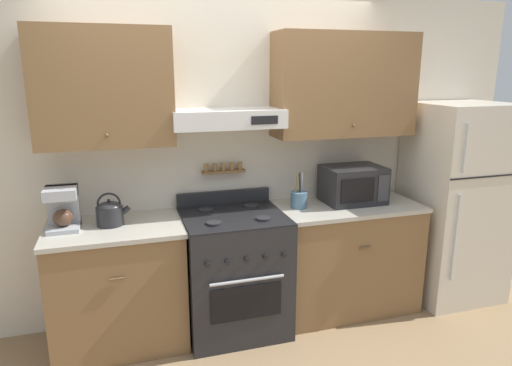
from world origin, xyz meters
The scene contains 10 objects.
ground_plane centered at (0.00, 0.00, 0.00)m, with size 16.00×16.00×0.00m, color #937551.
wall_back centered at (0.05, 0.60, 1.47)m, with size 5.20×0.46×2.55m.
counter_left centered at (-0.85, 0.33, 0.45)m, with size 0.94×0.64×0.91m.
counter_right centered at (0.96, 0.33, 0.45)m, with size 1.16×0.64×0.91m.
stove_range centered at (0.00, 0.28, 0.46)m, with size 0.75×0.72×1.02m.
refrigerator centered at (1.98, 0.28, 0.85)m, with size 0.75×0.71×1.70m.
tea_kettle centered at (-0.87, 0.36, 1.00)m, with size 0.24×0.18×0.24m.
coffee_maker centered at (-1.17, 0.39, 1.06)m, with size 0.21×0.25×0.30m.
microwave centered at (1.03, 0.38, 1.06)m, with size 0.47×0.37×0.30m.
utensil_crock centered at (0.55, 0.36, 0.98)m, with size 0.13×0.13×0.28m.
Camera 1 is at (-0.78, -2.85, 1.97)m, focal length 32.00 mm.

